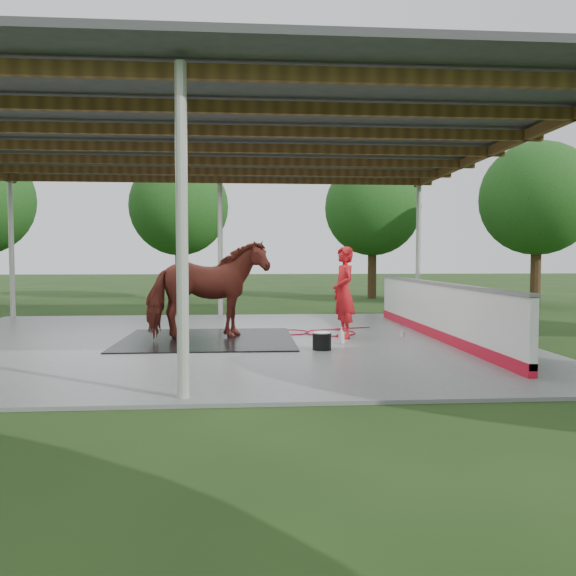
{
  "coord_description": "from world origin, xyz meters",
  "views": [
    {
      "loc": [
        0.74,
        -11.24,
        1.67
      ],
      "look_at": [
        1.55,
        -0.23,
        1.09
      ],
      "focal_mm": 35.0,
      "sensor_mm": 36.0,
      "label": 1
    }
  ],
  "objects": [
    {
      "name": "hose_coil",
      "position": [
        2.24,
        0.85,
        0.06
      ],
      "size": [
        2.36,
        1.47,
        0.02
      ],
      "color": "#A80C2D",
      "rests_on": "concrete_slab"
    },
    {
      "name": "tree_belt",
      "position": [
        0.3,
        0.9,
        3.79
      ],
      "size": [
        28.0,
        28.0,
        5.8
      ],
      "color": "#382314",
      "rests_on": "ground"
    },
    {
      "name": "soap_bottle_a",
      "position": [
        2.53,
        -0.74,
        0.21
      ],
      "size": [
        0.15,
        0.15,
        0.32
      ],
      "primitive_type": "imported",
      "rotation": [
        0.0,
        0.0,
        0.2
      ],
      "color": "silver",
      "rests_on": "concrete_slab"
    },
    {
      "name": "soap_bottle_b",
      "position": [
        3.96,
        0.12,
        0.14
      ],
      "size": [
        0.11,
        0.11,
        0.18
      ],
      "primitive_type": "imported",
      "rotation": [
        0.0,
        0.0,
        -0.89
      ],
      "color": "#338CD8",
      "rests_on": "concrete_slab"
    },
    {
      "name": "horse",
      "position": [
        -0.04,
        -0.02,
        1.06
      ],
      "size": [
        2.55,
        1.8,
        1.97
      ],
      "primitive_type": "imported",
      "rotation": [
        0.0,
        0.0,
        1.92
      ],
      "color": "maroon",
      "rests_on": "rubber_mat"
    },
    {
      "name": "pavilion_structure",
      "position": [
        0.0,
        -0.0,
        3.97
      ],
      "size": [
        12.6,
        10.6,
        4.05
      ],
      "color": "beige",
      "rests_on": "ground"
    },
    {
      "name": "dasher_board",
      "position": [
        4.6,
        0.0,
        0.59
      ],
      "size": [
        0.16,
        8.0,
        1.15
      ],
      "color": "red",
      "rests_on": "concrete_slab"
    },
    {
      "name": "wash_bucket",
      "position": [
        2.07,
        -1.39,
        0.21
      ],
      "size": [
        0.34,
        0.34,
        0.31
      ],
      "color": "black",
      "rests_on": "concrete_slab"
    },
    {
      "name": "rubber_mat",
      "position": [
        -0.04,
        -0.02,
        0.06
      ],
      "size": [
        3.38,
        3.17,
        0.03
      ],
      "primitive_type": "cube",
      "color": "black",
      "rests_on": "concrete_slab"
    },
    {
      "name": "ground",
      "position": [
        0.0,
        0.0,
        0.0
      ],
      "size": [
        100.0,
        100.0,
        0.0
      ],
      "primitive_type": "plane",
      "color": "#1E3814"
    },
    {
      "name": "handler",
      "position": [
        2.71,
        0.04,
        0.98
      ],
      "size": [
        0.56,
        0.75,
        1.87
      ],
      "primitive_type": "imported",
      "rotation": [
        0.0,
        0.0,
        -1.39
      ],
      "color": "red",
      "rests_on": "concrete_slab"
    },
    {
      "name": "concrete_slab",
      "position": [
        0.0,
        0.0,
        0.03
      ],
      "size": [
        12.0,
        10.0,
        0.05
      ],
      "primitive_type": "cube",
      "color": "slate",
      "rests_on": "ground"
    }
  ]
}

